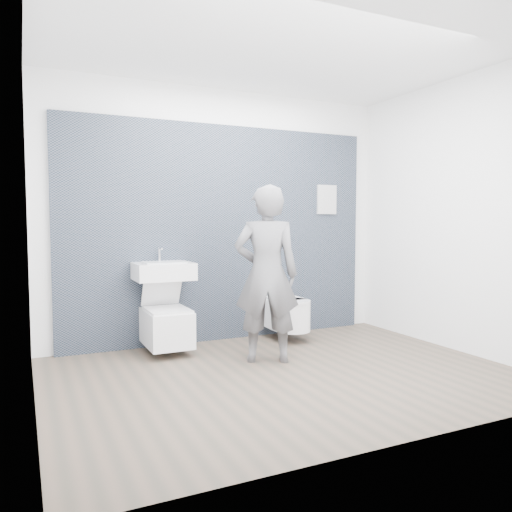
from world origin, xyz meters
name	(u,v)px	position (x,y,z in m)	size (l,w,h in m)	color
ground	(285,374)	(0.00, 0.00, 0.00)	(4.00, 4.00, 0.00)	brown
room_shell	(286,174)	(0.00, 0.00, 1.74)	(4.00, 4.00, 4.00)	white
tile_wall	(224,339)	(0.00, 1.47, 0.00)	(3.60, 0.06, 2.40)	black
washbasin	(164,271)	(-0.75, 1.22, 0.83)	(0.58, 0.44, 0.44)	white
toilet_square	(166,325)	(-0.75, 1.14, 0.29)	(0.42, 0.61, 0.78)	white
toilet_rounded	(288,314)	(0.64, 1.11, 0.30)	(0.38, 0.65, 0.35)	white
info_placard	(325,328)	(1.35, 1.43, 0.00)	(0.27, 0.03, 0.35)	white
visitor	(266,274)	(0.03, 0.44, 0.84)	(0.61, 0.40, 1.67)	#5C5D61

